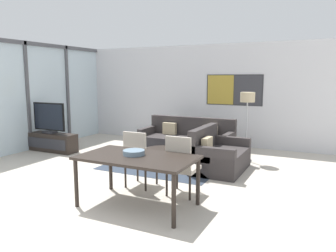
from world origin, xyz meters
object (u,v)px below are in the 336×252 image
at_px(dining_chair_left, 139,157).
at_px(television, 49,118).
at_px(sofa_main, 187,142).
at_px(floor_lamp, 247,103).
at_px(dining_chair_centre, 181,163).
at_px(sofa_side, 217,157).
at_px(fruit_bowl, 134,152).
at_px(tv_console, 50,142).
at_px(dining_table, 137,161).
at_px(coffee_table, 163,153).

bearing_deg(dining_chair_left, television, 158.00).
distance_m(sofa_main, floor_lamp, 1.83).
bearing_deg(sofa_main, dining_chair_left, -84.81).
height_order(sofa_main, floor_lamp, floor_lamp).
xyz_separation_m(dining_chair_centre, floor_lamp, (0.42, 2.70, 0.78)).
height_order(sofa_side, floor_lamp, floor_lamp).
bearing_deg(fruit_bowl, tv_console, 151.53).
distance_m(sofa_side, dining_table, 2.43).
distance_m(coffee_table, dining_chair_left, 1.49).
xyz_separation_m(dining_table, dining_chair_left, (-0.41, 0.71, -0.14)).
relative_size(sofa_side, dining_chair_centre, 1.39).
bearing_deg(dining_chair_left, fruit_bowl, -63.84).
relative_size(dining_table, floor_lamp, 1.09).
distance_m(dining_chair_centre, fruit_bowl, 0.83).
relative_size(tv_console, floor_lamp, 0.98).
bearing_deg(television, tv_console, -90.00).
distance_m(coffee_table, fruit_bowl, 2.25).
bearing_deg(sofa_side, sofa_main, 44.65).
height_order(sofa_side, dining_table, sofa_side).
distance_m(sofa_main, dining_chair_centre, 3.05).
distance_m(television, dining_table, 4.49).
bearing_deg(tv_console, fruit_bowl, -28.47).
bearing_deg(dining_chair_centre, fruit_bowl, -129.34).
bearing_deg(dining_table, coffee_table, 107.17).
relative_size(dining_chair_centre, floor_lamp, 0.63).
bearing_deg(floor_lamp, dining_chair_left, -115.26).
xyz_separation_m(coffee_table, dining_chair_left, (0.25, -1.44, 0.27)).
xyz_separation_m(sofa_main, dining_chair_centre, (1.08, -2.84, 0.26)).
distance_m(dining_chair_left, dining_chair_centre, 0.83).
bearing_deg(sofa_main, dining_chair_centre, -69.21).
height_order(tv_console, television, television).
height_order(dining_table, dining_chair_centre, dining_chair_centre).
relative_size(television, coffee_table, 1.14).
height_order(sofa_main, dining_chair_centre, dining_chair_centre).
relative_size(television, dining_chair_centre, 1.03).
relative_size(sofa_side, dining_table, 0.81).
height_order(dining_table, fruit_bowl, fruit_bowl).
xyz_separation_m(tv_console, sofa_main, (3.28, 1.35, 0.05)).
height_order(sofa_side, dining_chair_left, dining_chair_left).
xyz_separation_m(television, sofa_main, (3.28, 1.35, -0.58)).
xyz_separation_m(dining_table, fruit_bowl, (-0.09, 0.05, 0.11)).
bearing_deg(dining_chair_centre, television, 161.17).
bearing_deg(coffee_table, dining_chair_centre, -54.27).
height_order(television, fruit_bowl, television).
bearing_deg(floor_lamp, television, -165.77).
xyz_separation_m(television, dining_chair_centre, (4.36, -1.49, -0.32)).
relative_size(dining_chair_left, fruit_bowl, 3.04).
bearing_deg(fruit_bowl, floor_lamp, 74.48).
distance_m(tv_console, sofa_main, 3.55).
bearing_deg(sofa_main, sofa_side, -45.35).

